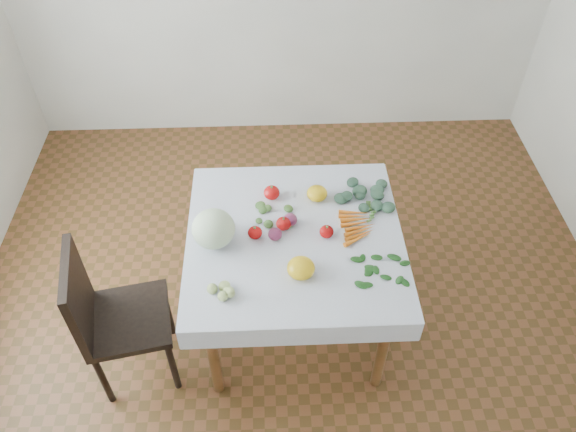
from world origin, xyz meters
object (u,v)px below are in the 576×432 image
Objects in this scene: cabbage at (213,229)px; heirloom_back at (317,193)px; table at (295,249)px; chair at (108,313)px; carrot_bunch at (358,225)px.

heirloom_back is at bearing 28.71° from cabbage.
table is 0.34m from heirloom_back.
heirloom_back is (0.14, 0.28, 0.14)m from table.
cabbage reaches higher than chair.
table is at bearing 3.15° from cabbage.
cabbage is (0.55, 0.27, 0.32)m from chair.
heirloom_back reaches higher than carrot_bunch.
cabbage is 0.63m from heirloom_back.
table is 1.07× the size of chair.
table is at bearing -116.21° from heirloom_back.
table is 1.01m from chair.
chair is at bearing -165.27° from carrot_bunch.
cabbage is at bearing -151.29° from heirloom_back.
heirloom_back is (1.10, 0.57, 0.26)m from chair.
cabbage reaches higher than carrot_bunch.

